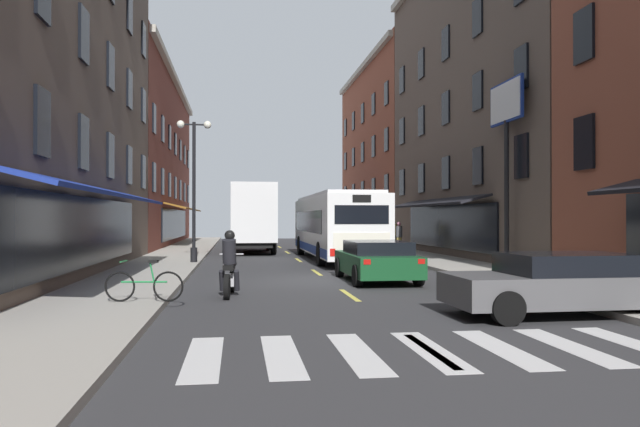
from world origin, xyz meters
TOP-DOWN VIEW (x-y plane):
  - ground_plane at (0.00, 0.00)m, footprint 34.80×80.00m
  - lane_centre_dashes at (0.00, -0.25)m, footprint 0.14×73.90m
  - crosswalk_near at (0.00, -10.00)m, footprint 7.10×2.80m
  - sidewalk_left at (-5.90, 0.00)m, footprint 3.00×80.00m
  - sidewalk_right at (5.90, 0.00)m, footprint 3.00×80.00m
  - billboard_sign at (7.05, 2.56)m, footprint 0.40×2.60m
  - transit_bus at (1.73, 9.60)m, footprint 2.67×12.48m
  - box_truck at (-2.02, 15.76)m, footprint 2.56×7.56m
  - sedan_near at (1.45, -0.29)m, footprint 2.03×4.43m
  - sedan_mid at (-2.10, 26.15)m, footprint 1.96×4.57m
  - sedan_far at (3.60, -7.29)m, footprint 4.47×2.06m
  - motorcycle_rider at (-3.02, -3.27)m, footprint 0.62×2.07m
  - bicycle_near at (-4.84, -5.08)m, footprint 1.71×0.48m
  - pedestrian_mid at (5.93, 13.50)m, footprint 0.36×0.36m
  - pedestrian_far at (5.96, 14.68)m, footprint 0.36×0.36m
  - street_lamp_twin at (-4.63, 6.95)m, footprint 1.42×0.32m

SIDE VIEW (x-z plane):
  - ground_plane at x=0.00m, z-range -0.10..0.00m
  - lane_centre_dashes at x=0.00m, z-range 0.00..0.01m
  - crosswalk_near at x=0.00m, z-range 0.00..0.01m
  - sidewalk_left at x=-5.90m, z-range 0.00..0.14m
  - sidewalk_right at x=5.90m, z-range 0.00..0.14m
  - bicycle_near at x=-4.84m, z-range 0.05..0.96m
  - sedan_far at x=3.60m, z-range 0.03..1.28m
  - sedan_near at x=1.45m, z-range 0.03..1.29m
  - sedan_mid at x=-2.10m, z-range 0.02..1.34m
  - motorcycle_rider at x=-3.02m, z-range -0.12..1.54m
  - pedestrian_mid at x=5.93m, z-range 0.16..1.78m
  - pedestrian_far at x=5.96m, z-range 0.17..1.92m
  - transit_bus at x=1.73m, z-range 0.08..3.14m
  - box_truck at x=-2.02m, z-range 0.05..3.88m
  - street_lamp_twin at x=-4.63m, z-range 0.44..6.33m
  - billboard_sign at x=7.05m, z-range 1.88..8.80m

